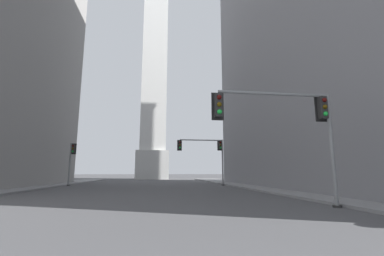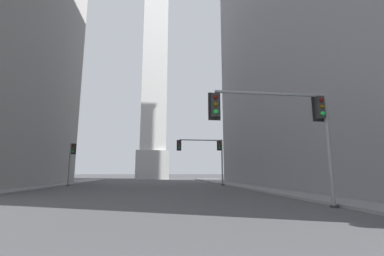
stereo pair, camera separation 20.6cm
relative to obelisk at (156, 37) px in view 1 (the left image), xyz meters
The scene contains 5 objects.
sidewalk_right 52.99m from the obelisk, 72.38° to the right, with size 5.00×70.95×0.15m, color slate.
obelisk is the anchor object (origin of this frame).
traffic_light_near_right 58.59m from the obelisk, 81.64° to the right, with size 5.97×0.50×5.39m.
traffic_light_mid_right 42.91m from the obelisk, 76.07° to the right, with size 5.87×0.52×5.64m.
traffic_light_mid_left 42.94m from the obelisk, 108.77° to the right, with size 0.78×0.50×5.12m.
Camera 1 is at (1.01, -1.19, 1.60)m, focal length 24.00 mm.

